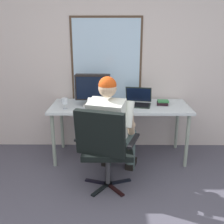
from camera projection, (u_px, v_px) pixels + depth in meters
The scene contains 8 objects.
wall_rear at pixel (101, 61), 3.67m from camera, with size 5.63×0.08×2.54m.
desk at pixel (120, 110), 3.46m from camera, with size 1.82×0.69×0.74m.
office_chair at pixel (104, 144), 2.72m from camera, with size 0.71×0.63×0.96m.
person_seated at pixel (111, 127), 2.93m from camera, with size 0.64×0.83×1.24m.
crt_monitor at pixel (93, 88), 3.39m from camera, with size 0.45×0.20×0.41m.
laptop at pixel (138, 100), 3.47m from camera, with size 0.40×0.38×0.22m.
wine_glass at pixel (65, 102), 3.26m from camera, with size 0.08×0.08×0.14m.
book_stack at pixel (163, 103), 3.47m from camera, with size 0.16×0.16×0.06m.
Camera 1 is at (0.18, -1.33, 1.69)m, focal length 41.81 mm.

